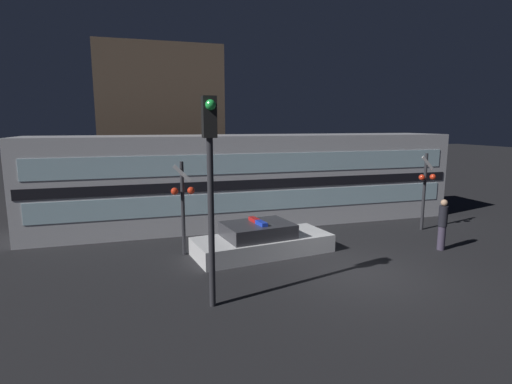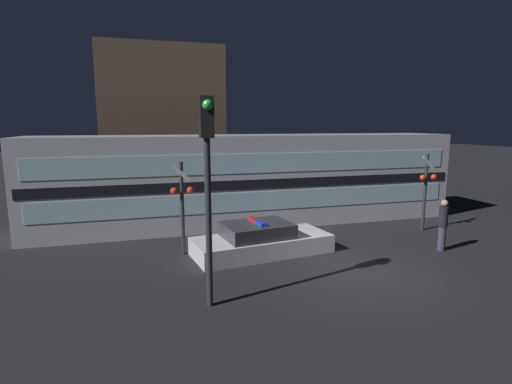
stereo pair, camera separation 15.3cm
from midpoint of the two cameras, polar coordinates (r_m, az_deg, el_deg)
name	(u,v)px [view 1 (the left image)]	position (r m, az deg, el deg)	size (l,w,h in m)	color
ground_plane	(359,272)	(12.15, 14.15, -11.05)	(120.00, 120.00, 0.00)	black
train	(251,179)	(17.15, -1.01, 1.82)	(17.84, 2.90, 3.78)	silver
police_car	(262,241)	(13.28, 0.46, -7.01)	(4.74, 2.44, 1.16)	silver
pedestrian	(443,224)	(14.90, 24.83, -4.18)	(0.29, 0.29, 1.75)	#3F384C
crossing_signal_near	(425,186)	(17.23, 22.80, 0.82)	(0.75, 0.31, 3.10)	#2D2D33
crossing_signal_far	(183,201)	(13.02, -10.73, -1.33)	(0.75, 0.31, 3.06)	#2D2D33
traffic_light_corner	(210,168)	(8.96, -7.04, 3.38)	(0.30, 0.46, 4.84)	#2D2D33
building_left	(160,125)	(24.53, -13.76, 9.29)	(6.52, 6.17, 8.35)	brown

